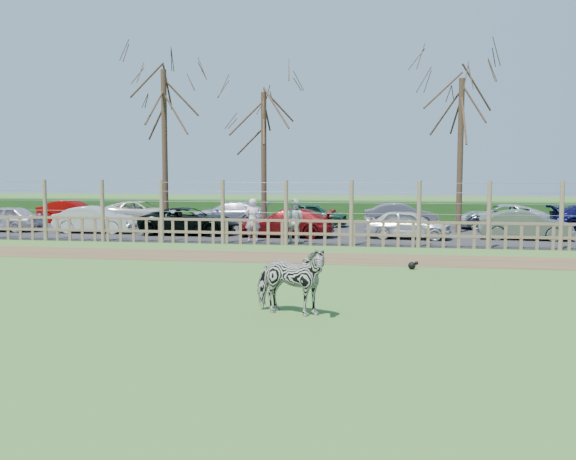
% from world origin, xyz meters
% --- Properties ---
extents(ground, '(120.00, 120.00, 0.00)m').
position_xyz_m(ground, '(0.00, 0.00, 0.00)').
color(ground, '#5E8B46').
rests_on(ground, ground).
extents(dirt_strip, '(34.00, 2.80, 0.01)m').
position_xyz_m(dirt_strip, '(0.00, 4.50, 0.01)').
color(dirt_strip, brown).
rests_on(dirt_strip, ground).
extents(asphalt, '(44.00, 13.00, 0.04)m').
position_xyz_m(asphalt, '(0.00, 14.50, 0.02)').
color(asphalt, '#232326').
rests_on(asphalt, ground).
extents(hedge, '(46.00, 2.00, 1.10)m').
position_xyz_m(hedge, '(0.00, 21.50, 0.55)').
color(hedge, '#1E4716').
rests_on(hedge, ground).
extents(fence, '(30.16, 0.16, 2.50)m').
position_xyz_m(fence, '(0.00, 8.00, 0.80)').
color(fence, brown).
rests_on(fence, ground).
extents(tree_left, '(4.80, 4.80, 7.88)m').
position_xyz_m(tree_left, '(-6.50, 12.50, 5.62)').
color(tree_left, '#3D2B1E').
rests_on(tree_left, ground).
extents(tree_mid, '(4.80, 4.80, 6.83)m').
position_xyz_m(tree_mid, '(-2.00, 13.50, 4.87)').
color(tree_mid, '#3D2B1E').
rests_on(tree_mid, ground).
extents(tree_right, '(4.80, 4.80, 7.35)m').
position_xyz_m(tree_right, '(7.00, 14.00, 5.24)').
color(tree_right, '#3D2B1E').
rests_on(tree_right, ground).
extents(zebra, '(1.76, 1.13, 1.37)m').
position_xyz_m(zebra, '(2.10, -3.81, 0.68)').
color(zebra, gray).
rests_on(zebra, ground).
extents(visitor_a, '(0.72, 0.57, 1.72)m').
position_xyz_m(visitor_a, '(-1.46, 8.64, 0.90)').
color(visitor_a, silver).
rests_on(visitor_a, asphalt).
extents(visitor_b, '(0.96, 0.82, 1.72)m').
position_xyz_m(visitor_b, '(0.23, 8.51, 0.90)').
color(visitor_b, silver).
rests_on(visitor_b, asphalt).
extents(crow, '(0.29, 0.22, 0.24)m').
position_xyz_m(crow, '(4.65, 2.60, 0.12)').
color(crow, black).
rests_on(crow, ground).
extents(car_0, '(3.60, 1.63, 1.20)m').
position_xyz_m(car_0, '(-13.91, 11.03, 0.64)').
color(car_0, '#BBB4C2').
rests_on(car_0, asphalt).
extents(car_1, '(3.69, 1.41, 1.20)m').
position_xyz_m(car_1, '(-9.33, 11.06, 0.64)').
color(car_1, silver).
rests_on(car_1, asphalt).
extents(car_2, '(4.36, 2.09, 1.20)m').
position_xyz_m(car_2, '(-4.88, 11.00, 0.64)').
color(car_2, black).
rests_on(car_2, asphalt).
extents(car_3, '(4.16, 1.74, 1.20)m').
position_xyz_m(car_3, '(-0.46, 10.73, 0.64)').
color(car_3, maroon).
rests_on(car_3, asphalt).
extents(car_4, '(3.66, 1.82, 1.20)m').
position_xyz_m(car_4, '(4.66, 10.81, 0.64)').
color(car_4, silver).
rests_on(car_4, asphalt).
extents(car_5, '(3.74, 1.60, 1.20)m').
position_xyz_m(car_5, '(9.39, 11.30, 0.64)').
color(car_5, '#5C6A59').
rests_on(car_5, asphalt).
extents(car_7, '(3.64, 1.27, 1.20)m').
position_xyz_m(car_7, '(-13.26, 16.30, 0.64)').
color(car_7, '#950705').
rests_on(car_7, asphalt).
extents(car_8, '(4.40, 2.18, 1.20)m').
position_xyz_m(car_8, '(-9.37, 16.37, 0.64)').
color(car_8, silver).
rests_on(car_8, asphalt).
extents(car_9, '(4.18, 1.79, 1.20)m').
position_xyz_m(car_9, '(-4.46, 16.36, 0.64)').
color(car_9, '#ADAEC4').
rests_on(car_9, asphalt).
extents(car_10, '(3.57, 1.53, 1.20)m').
position_xyz_m(car_10, '(0.02, 15.96, 0.64)').
color(car_10, '#1A492F').
rests_on(car_10, asphalt).
extents(car_11, '(3.73, 1.55, 1.20)m').
position_xyz_m(car_11, '(4.42, 16.17, 0.64)').
color(car_11, '#595862').
rests_on(car_11, asphalt).
extents(car_12, '(4.39, 2.15, 1.20)m').
position_xyz_m(car_12, '(9.19, 16.09, 0.64)').
color(car_12, '#B6BDC6').
rests_on(car_12, asphalt).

